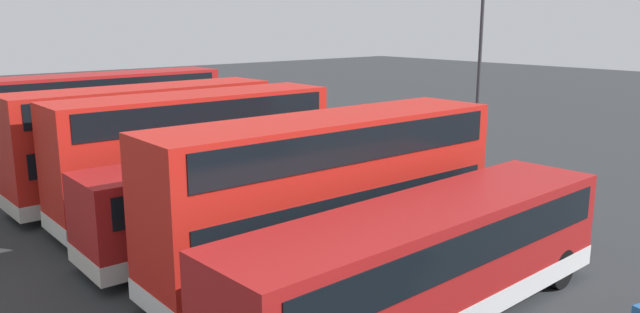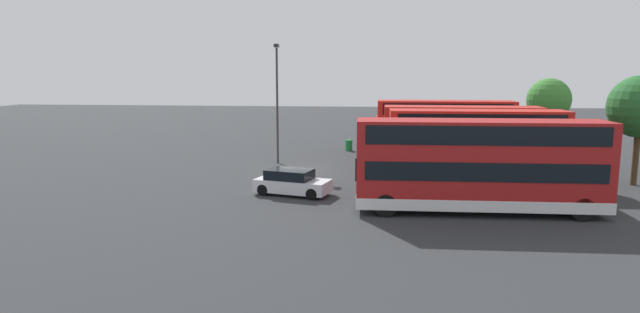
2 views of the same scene
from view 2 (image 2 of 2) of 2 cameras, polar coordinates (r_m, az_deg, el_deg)
ground_plane at (r=37.87m, az=-2.26°, el=-1.44°), size 140.00×140.00×0.00m
bus_single_deck_near_end at (r=48.48m, az=12.80°, el=2.57°), size 2.97×11.66×2.95m
bus_double_decker_second at (r=44.61m, az=13.08°, el=3.09°), size 2.71×10.92×4.55m
bus_single_deck_third at (r=41.19m, az=13.46°, el=1.45°), size 2.79×11.78×2.95m
bus_double_decker_fourth at (r=37.54m, az=14.72°, el=1.96°), size 2.69×10.43×4.55m
bus_double_decker_fifth at (r=34.23m, az=16.22°, el=1.24°), size 2.76×10.64×4.55m
bus_single_deck_sixth at (r=30.68m, az=15.96°, el=-1.18°), size 2.85×10.35×2.95m
bus_double_decker_seventh at (r=27.13m, az=16.56°, el=-0.72°), size 2.84×12.00×4.55m
box_truck_blue at (r=55.87m, az=10.89°, el=3.54°), size 4.14×7.87×3.20m
car_hatchback_silver at (r=30.23m, az=-3.00°, el=-2.76°), size 2.81×4.47×1.43m
lamp_post_tall at (r=40.32m, az=-4.57°, el=6.51°), size 0.70×0.30×8.86m
waste_bin_yellow at (r=47.10m, az=3.09°, el=1.19°), size 0.60×0.60×0.95m
tree_leftmost at (r=37.51m, az=30.85°, el=4.53°), size 3.74×3.74×6.66m
tree_midleft at (r=59.52m, az=23.11°, el=5.56°), size 4.36×4.36×6.22m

